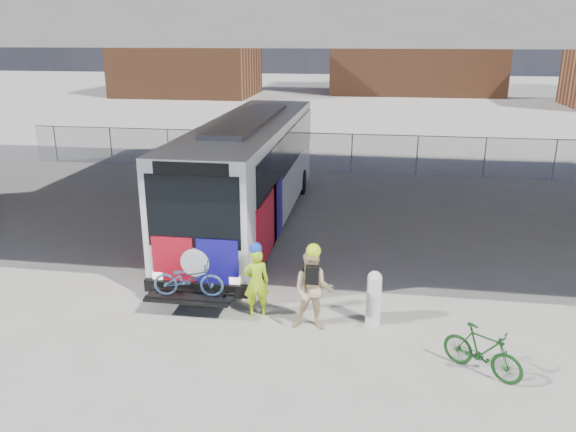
% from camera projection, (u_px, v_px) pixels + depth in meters
% --- Properties ---
extents(ground, '(160.00, 160.00, 0.00)m').
position_uv_depth(ground, '(293.00, 272.00, 15.43)').
color(ground, '#9E9991').
rests_on(ground, ground).
extents(bus, '(2.67, 12.91, 3.69)m').
position_uv_depth(bus, '(250.00, 164.00, 18.63)').
color(bus, silver).
rests_on(bus, ground).
extents(overpass, '(40.00, 16.00, 7.95)m').
position_uv_depth(overpass, '(313.00, 23.00, 17.16)').
color(overpass, '#605E59').
rests_on(overpass, ground).
extents(chainlink_fence, '(30.00, 0.06, 30.00)m').
position_uv_depth(chainlink_fence, '(331.00, 142.00, 26.26)').
color(chainlink_fence, gray).
rests_on(chainlink_fence, ground).
extents(brick_buildings, '(54.00, 22.00, 12.00)m').
position_uv_depth(brick_buildings, '(372.00, 42.00, 58.88)').
color(brick_buildings, brown).
rests_on(brick_buildings, ground).
extents(bollard, '(0.33, 0.33, 1.27)m').
position_uv_depth(bollard, '(374.00, 296.00, 12.50)').
color(bollard, silver).
rests_on(bollard, ground).
extents(cyclist_hivis, '(0.69, 0.57, 1.79)m').
position_uv_depth(cyclist_hivis, '(256.00, 280.00, 12.84)').
color(cyclist_hivis, '#ABDC17').
rests_on(cyclist_hivis, ground).
extents(cyclist_tan, '(0.90, 0.70, 2.01)m').
position_uv_depth(cyclist_tan, '(313.00, 289.00, 12.19)').
color(cyclist_tan, '#D5BB88').
rests_on(cyclist_tan, ground).
extents(bike_parked, '(1.58, 1.30, 0.97)m').
position_uv_depth(bike_parked, '(482.00, 351.00, 10.69)').
color(bike_parked, '#143E15').
rests_on(bike_parked, ground).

